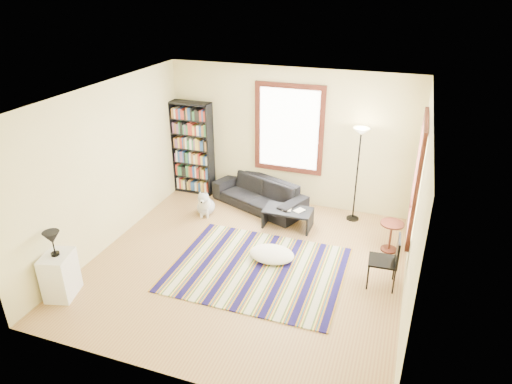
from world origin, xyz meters
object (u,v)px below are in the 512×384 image
(folding_chair, at_px, (383,261))
(floor_lamp, at_px, (357,176))
(coffee_table, at_px, (288,218))
(sofa, at_px, (259,194))
(side_table, at_px, (390,237))
(bookshelf, at_px, (192,148))
(floor_cushion, at_px, (272,254))
(white_cabinet, at_px, (60,275))
(dog, at_px, (206,202))

(folding_chair, bearing_deg, floor_lamp, 106.48)
(coffee_table, relative_size, folding_chair, 1.05)
(sofa, bearing_deg, coffee_table, -15.34)
(side_table, distance_m, folding_chair, 1.07)
(bookshelf, relative_size, folding_chair, 2.33)
(bookshelf, relative_size, side_table, 3.70)
(coffee_table, xyz_separation_m, folding_chair, (1.84, -1.28, 0.25))
(bookshelf, relative_size, floor_cushion, 2.61)
(floor_lamp, relative_size, side_table, 3.44)
(coffee_table, bearing_deg, white_cabinet, -129.99)
(folding_chair, bearing_deg, side_table, 83.94)
(bookshelf, bearing_deg, coffee_table, -19.95)
(folding_chair, relative_size, dog, 1.59)
(floor_lamp, height_order, side_table, floor_lamp)
(floor_cushion, relative_size, floor_lamp, 0.41)
(sofa, relative_size, floor_lamp, 1.07)
(coffee_table, bearing_deg, sofa, 142.51)
(bookshelf, height_order, white_cabinet, bookshelf)
(bookshelf, xyz_separation_m, dog, (0.72, -0.93, -0.73))
(floor_lamp, height_order, white_cabinet, floor_lamp)
(coffee_table, height_order, floor_lamp, floor_lamp)
(floor_cushion, bearing_deg, bookshelf, 140.19)
(sofa, bearing_deg, white_cabinet, -94.09)
(floor_lamp, bearing_deg, dog, -164.81)
(coffee_table, distance_m, dog, 1.68)
(white_cabinet, bearing_deg, side_table, 18.06)
(coffee_table, height_order, white_cabinet, white_cabinet)
(floor_lamp, xyz_separation_m, folding_chair, (0.71, -1.98, -0.50))
(floor_lamp, bearing_deg, sofa, -177.00)
(floor_cushion, relative_size, side_table, 1.42)
(folding_chair, distance_m, white_cabinet, 4.81)
(sofa, distance_m, folding_chair, 3.23)
(sofa, xyz_separation_m, side_table, (2.67, -0.82, -0.02))
(floor_cushion, relative_size, dog, 1.42)
(side_table, bearing_deg, coffee_table, 173.18)
(sofa, bearing_deg, dog, -121.40)
(bookshelf, relative_size, floor_lamp, 1.08)
(side_table, bearing_deg, sofa, 162.85)
(side_table, relative_size, white_cabinet, 0.77)
(floor_lamp, bearing_deg, side_table, -50.42)
(coffee_table, bearing_deg, floor_lamp, 31.74)
(side_table, xyz_separation_m, folding_chair, (-0.05, -1.06, 0.16))
(floor_cushion, bearing_deg, floor_lamp, 60.05)
(sofa, relative_size, bookshelf, 0.99)
(coffee_table, distance_m, side_table, 1.91)
(floor_lamp, bearing_deg, bookshelf, 177.24)
(floor_lamp, relative_size, folding_chair, 2.16)
(side_table, bearing_deg, white_cabinet, -147.38)
(coffee_table, bearing_deg, floor_cushion, -87.42)
(sofa, bearing_deg, floor_cushion, -42.62)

